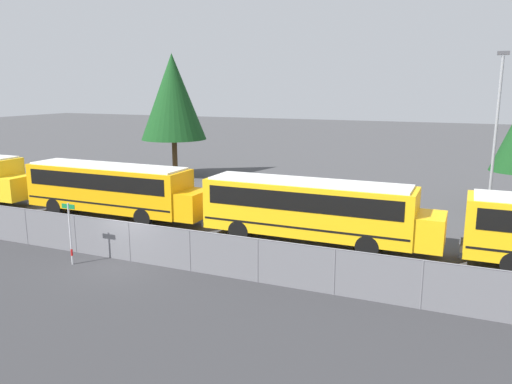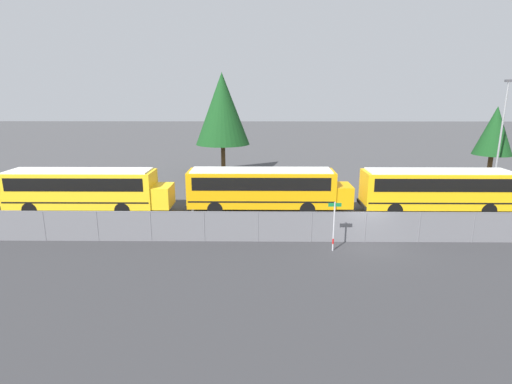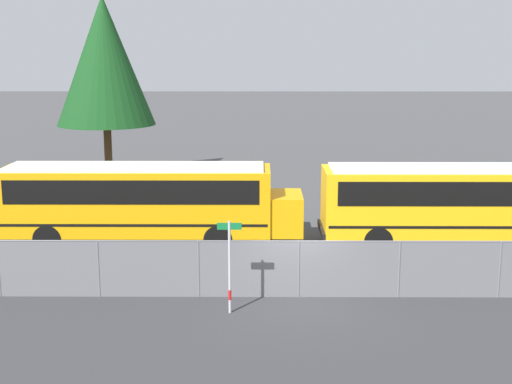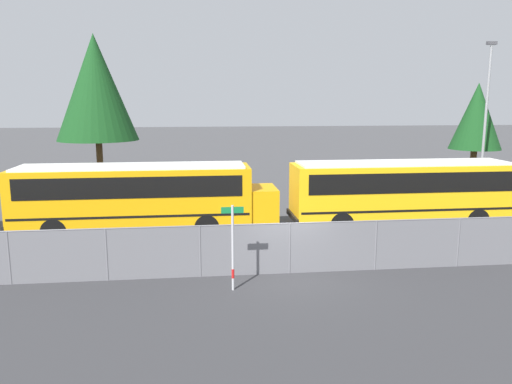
{
  "view_description": "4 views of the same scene",
  "coord_description": "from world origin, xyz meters",
  "px_view_note": "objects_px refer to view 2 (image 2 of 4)",
  "views": [
    {
      "loc": [
        13.5,
        -17.11,
        7.57
      ],
      "look_at": [
        3.8,
        5.28,
        2.44
      ],
      "focal_mm": 35.0,
      "sensor_mm": 36.0,
      "label": 1
    },
    {
      "loc": [
        -6.05,
        -21.73,
        8.38
      ],
      "look_at": [
        -6.32,
        4.82,
        1.76
      ],
      "focal_mm": 28.0,
      "sensor_mm": 36.0,
      "label": 2
    },
    {
      "loc": [
        -1.19,
        -20.95,
        7.65
      ],
      "look_at": [
        -1.35,
        6.27,
        2.03
      ],
      "focal_mm": 50.0,
      "sensor_mm": 36.0,
      "label": 3
    },
    {
      "loc": [
        -3.11,
        -16.35,
        5.93
      ],
      "look_at": [
        -0.42,
        6.43,
        1.72
      ],
      "focal_mm": 35.0,
      "sensor_mm": 36.0,
      "label": 4
    }
  ],
  "objects_px": {
    "school_bus_0": "(85,187)",
    "tree_0": "(495,131)",
    "light_pole": "(501,132)",
    "street_sign": "(334,225)",
    "tree_1": "(222,109)",
    "school_bus_2": "(440,188)",
    "school_bus_1": "(265,187)"
  },
  "relations": [
    {
      "from": "school_bus_1",
      "to": "light_pole",
      "type": "xyz_separation_m",
      "value": [
        20.37,
        7.06,
        3.23
      ]
    },
    {
      "from": "tree_1",
      "to": "street_sign",
      "type": "bearing_deg",
      "value": -69.23
    },
    {
      "from": "school_bus_0",
      "to": "street_sign",
      "type": "distance_m",
      "value": 17.74
    },
    {
      "from": "school_bus_2",
      "to": "tree_1",
      "type": "bearing_deg",
      "value": 140.52
    },
    {
      "from": "school_bus_1",
      "to": "school_bus_0",
      "type": "bearing_deg",
      "value": -178.51
    },
    {
      "from": "light_pole",
      "to": "tree_1",
      "type": "height_order",
      "value": "tree_1"
    },
    {
      "from": "light_pole",
      "to": "tree_1",
      "type": "bearing_deg",
      "value": 165.58
    },
    {
      "from": "tree_1",
      "to": "tree_0",
      "type": "bearing_deg",
      "value": -5.34
    },
    {
      "from": "tree_0",
      "to": "tree_1",
      "type": "relative_size",
      "value": 0.69
    },
    {
      "from": "street_sign",
      "to": "school_bus_1",
      "type": "bearing_deg",
      "value": 116.87
    },
    {
      "from": "school_bus_1",
      "to": "tree_1",
      "type": "xyz_separation_m",
      "value": [
        -4.15,
        13.37,
        4.9
      ]
    },
    {
      "from": "school_bus_1",
      "to": "tree_0",
      "type": "height_order",
      "value": "tree_0"
    },
    {
      "from": "light_pole",
      "to": "tree_0",
      "type": "bearing_deg",
      "value": 66.59
    },
    {
      "from": "school_bus_1",
      "to": "light_pole",
      "type": "bearing_deg",
      "value": 19.12
    },
    {
      "from": "street_sign",
      "to": "tree_0",
      "type": "xyz_separation_m",
      "value": [
        18.4,
        18.11,
        3.37
      ]
    },
    {
      "from": "school_bus_1",
      "to": "school_bus_2",
      "type": "xyz_separation_m",
      "value": [
        12.34,
        -0.22,
        0.0
      ]
    },
    {
      "from": "school_bus_0",
      "to": "light_pole",
      "type": "height_order",
      "value": "light_pole"
    },
    {
      "from": "school_bus_2",
      "to": "street_sign",
      "type": "distance_m",
      "value": 11.16
    },
    {
      "from": "school_bus_2",
      "to": "tree_0",
      "type": "bearing_deg",
      "value": 48.94
    },
    {
      "from": "school_bus_1",
      "to": "tree_0",
      "type": "bearing_deg",
      "value": 26.35
    },
    {
      "from": "street_sign",
      "to": "tree_1",
      "type": "distance_m",
      "value": 22.62
    },
    {
      "from": "school_bus_2",
      "to": "tree_1",
      "type": "xyz_separation_m",
      "value": [
        -16.5,
        13.59,
        4.9
      ]
    },
    {
      "from": "school_bus_1",
      "to": "street_sign",
      "type": "relative_size",
      "value": 4.23
    },
    {
      "from": "school_bus_0",
      "to": "tree_0",
      "type": "bearing_deg",
      "value": 17.93
    },
    {
      "from": "tree_0",
      "to": "school_bus_0",
      "type": "bearing_deg",
      "value": -162.07
    },
    {
      "from": "school_bus_0",
      "to": "school_bus_1",
      "type": "bearing_deg",
      "value": 1.49
    },
    {
      "from": "school_bus_2",
      "to": "tree_0",
      "type": "height_order",
      "value": "tree_0"
    },
    {
      "from": "light_pole",
      "to": "school_bus_0",
      "type": "bearing_deg",
      "value": -167.41
    },
    {
      "from": "school_bus_0",
      "to": "light_pole",
      "type": "distance_m",
      "value": 34.06
    },
    {
      "from": "school_bus_2",
      "to": "street_sign",
      "type": "xyz_separation_m",
      "value": [
        -8.7,
        -6.97,
        -0.42
      ]
    },
    {
      "from": "school_bus_0",
      "to": "tree_0",
      "type": "height_order",
      "value": "tree_0"
    },
    {
      "from": "light_pole",
      "to": "tree_1",
      "type": "relative_size",
      "value": 0.91
    }
  ]
}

